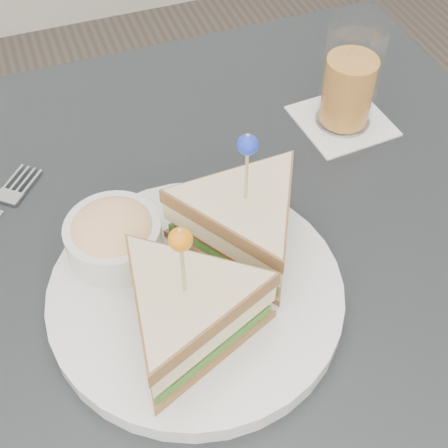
# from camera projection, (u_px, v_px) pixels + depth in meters

# --- Properties ---
(table) EXTENTS (0.80, 0.80, 0.75)m
(table) POSITION_uv_depth(u_px,v_px,m) (219.00, 307.00, 0.69)
(table) COLOR black
(table) RESTS_ON ground
(plate_meal) EXTENTS (0.33, 0.32, 0.17)m
(plate_meal) POSITION_uv_depth(u_px,v_px,m) (202.00, 268.00, 0.57)
(plate_meal) COLOR silver
(plate_meal) RESTS_ON table
(drink_set) EXTENTS (0.11, 0.11, 0.14)m
(drink_set) POSITION_uv_depth(u_px,v_px,m) (349.00, 82.00, 0.73)
(drink_set) COLOR white
(drink_set) RESTS_ON table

